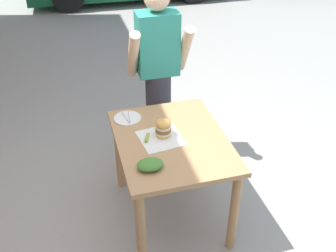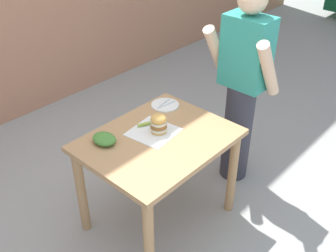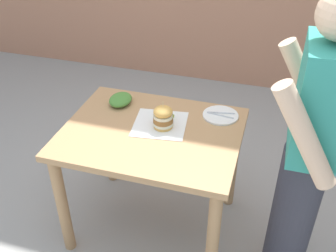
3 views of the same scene
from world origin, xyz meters
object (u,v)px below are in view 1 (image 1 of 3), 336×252
(sandwich, at_px, (163,128))
(diner_across_table, at_px, (158,75))
(side_plate_with_forks, at_px, (127,118))
(patio_table, at_px, (171,153))
(side_salad, at_px, (150,164))
(pickle_spear, at_px, (147,138))

(sandwich, distance_m, diner_across_table, 0.81)
(side_plate_with_forks, bearing_deg, patio_table, -53.22)
(side_plate_with_forks, xyz_separation_m, side_salad, (0.04, -0.65, 0.02))
(patio_table, distance_m, pickle_spear, 0.24)
(patio_table, bearing_deg, sandwich, 131.30)
(sandwich, height_order, pickle_spear, sandwich)
(patio_table, distance_m, sandwich, 0.22)
(pickle_spear, bearing_deg, side_salad, -99.22)
(side_salad, xyz_separation_m, diner_across_table, (0.34, 1.14, 0.08))
(side_plate_with_forks, bearing_deg, side_salad, -86.78)
(side_plate_with_forks, bearing_deg, pickle_spear, -74.29)
(patio_table, height_order, sandwich, sandwich)
(side_salad, bearing_deg, side_plate_with_forks, 93.22)
(patio_table, relative_size, side_salad, 5.75)
(sandwich, height_order, side_salad, sandwich)
(side_salad, bearing_deg, diner_across_table, 73.20)
(diner_across_table, bearing_deg, sandwich, -101.52)
(sandwich, xyz_separation_m, side_salad, (-0.18, -0.34, -0.04))
(patio_table, height_order, side_plate_with_forks, side_plate_with_forks)
(patio_table, height_order, diner_across_table, diner_across_table)
(patio_table, height_order, pickle_spear, pickle_spear)
(pickle_spear, bearing_deg, side_plate_with_forks, 105.71)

